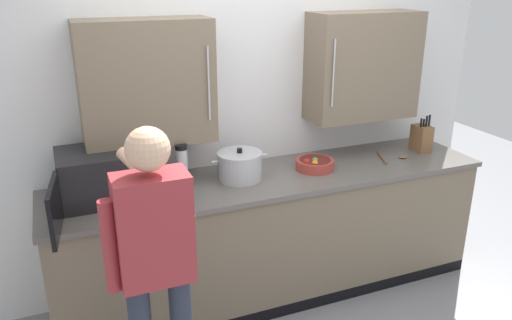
# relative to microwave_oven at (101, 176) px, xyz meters

# --- Properties ---
(back_wall_tiled) EXTENTS (3.79, 0.44, 2.84)m
(back_wall_tiled) POSITION_rel_microwave_oven_xyz_m (1.14, 0.30, 0.39)
(back_wall_tiled) COLOR white
(back_wall_tiled) RESTS_ON ground_plane
(counter_unit) EXTENTS (3.09, 0.70, 0.93)m
(counter_unit) POSITION_rel_microwave_oven_xyz_m (1.14, -0.04, -0.62)
(counter_unit) COLOR #756651
(counter_unit) RESTS_ON ground_plane
(microwave_oven) EXTENTS (0.62, 0.81, 0.31)m
(microwave_oven) POSITION_rel_microwave_oven_xyz_m (0.00, 0.00, 0.00)
(microwave_oven) COLOR black
(microwave_oven) RESTS_ON counter_unit
(fruit_bowl) EXTENTS (0.27, 0.27, 0.09)m
(fruit_bowl) POSITION_rel_microwave_oven_xyz_m (1.46, -0.04, -0.11)
(fruit_bowl) COLOR #AD3D33
(fruit_bowl) RESTS_ON counter_unit
(knife_block) EXTENTS (0.11, 0.15, 0.29)m
(knife_block) POSITION_rel_microwave_oven_xyz_m (2.42, -0.00, -0.05)
(knife_block) COLOR brown
(knife_block) RESTS_ON counter_unit
(wooden_spoon) EXTENTS (0.24, 0.25, 0.02)m
(wooden_spoon) POSITION_rel_microwave_oven_xyz_m (2.10, -0.07, -0.15)
(wooden_spoon) COLOR brown
(wooden_spoon) RESTS_ON counter_unit
(thermos_flask) EXTENTS (0.08, 0.08, 0.30)m
(thermos_flask) POSITION_rel_microwave_oven_xyz_m (0.50, -0.03, -0.00)
(thermos_flask) COLOR #B7BABF
(thermos_flask) RESTS_ON counter_unit
(stock_pot) EXTENTS (0.40, 0.31, 0.22)m
(stock_pot) POSITION_rel_microwave_oven_xyz_m (0.90, -0.01, -0.06)
(stock_pot) COLOR #B7BABF
(stock_pot) RESTS_ON counter_unit
(person_figure) EXTENTS (0.44, 0.65, 1.63)m
(person_figure) POSITION_rel_microwave_oven_xyz_m (0.14, -0.90, -0.10)
(person_figure) COLOR #282D3D
(person_figure) RESTS_ON ground_plane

